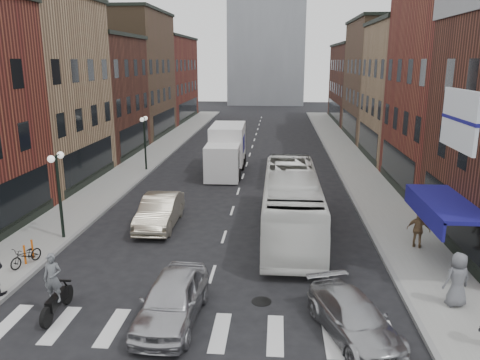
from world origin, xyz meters
name	(u,v)px	position (x,y,z in m)	size (l,w,h in m)	color
ground	(209,286)	(0.00, 0.00, 0.00)	(160.00, 160.00, 0.00)	black
sidewalk_left	(147,159)	(-8.50, 22.00, 0.07)	(3.00, 74.00, 0.15)	gray
sidewalk_right	(352,163)	(8.50, 22.00, 0.07)	(3.00, 74.00, 0.15)	gray
curb_left	(164,160)	(-7.00, 22.00, 0.00)	(0.20, 74.00, 0.16)	gray
curb_right	(333,163)	(7.00, 22.00, 0.00)	(0.20, 74.00, 0.16)	gray
crosswalk_stripes	(194,331)	(0.00, -3.00, 0.00)	(12.00, 2.20, 0.01)	silver
bldg_left_mid_a	(11,91)	(-14.99, 14.00, 6.15)	(10.30, 10.20, 12.30)	#906E4F
bldg_left_mid_b	(77,96)	(-14.99, 24.00, 5.15)	(10.30, 10.20, 10.30)	#411F17
bldg_left_far_a	(118,74)	(-14.99, 35.00, 6.65)	(10.30, 12.20, 13.30)	brown
bldg_left_far_b	(152,79)	(-14.99, 49.00, 5.65)	(10.30, 16.20, 11.30)	maroon
bldg_right_mid_b	(433,92)	(14.99, 24.00, 5.65)	(10.30, 10.20, 11.30)	#906E4F
bldg_right_far_a	(400,80)	(14.99, 35.00, 6.15)	(10.30, 12.20, 12.30)	brown
bldg_right_far_b	(373,83)	(14.99, 49.00, 5.15)	(10.30, 16.20, 10.30)	#411F17
awning_blue	(441,204)	(8.93, 2.50, 2.63)	(1.80, 5.00, 0.78)	navy
billboard_sign	(462,122)	(8.59, 0.50, 6.13)	(1.52, 3.00, 3.70)	black
streetlamp_near	(58,180)	(-7.40, 4.00, 2.91)	(0.32, 1.22, 4.11)	black
streetlamp_far	(144,133)	(-7.40, 18.00, 2.91)	(0.32, 1.22, 4.11)	black
bike_rack	(29,252)	(-7.60, 1.30, 0.55)	(0.08, 0.68, 0.80)	#D8590C
box_truck	(226,150)	(-1.31, 18.11, 1.69)	(2.52, 7.90, 3.42)	white
motorcycle_rider	(54,287)	(-4.65, -2.45, 1.02)	(0.61, 2.15, 2.19)	black
transit_bus	(291,203)	(3.16, 5.83, 1.52)	(2.56, 10.93, 3.04)	white
sedan_left_near	(172,299)	(-0.80, -2.44, 0.76)	(1.78, 4.43, 1.51)	#B5B4B9
sedan_left_far	(160,211)	(-3.38, 6.22, 0.79)	(1.67, 4.78, 1.57)	beige
curb_car	(354,318)	(4.85, -2.87, 0.61)	(1.71, 4.21, 1.22)	#A3A3A7
parked_bicycle	(26,256)	(-7.50, 0.92, 0.55)	(0.53, 1.53, 0.80)	black
ped_right_b	(419,230)	(8.65, 4.07, 0.98)	(0.97, 0.48, 1.65)	olive
ped_right_c	(457,279)	(8.49, -0.97, 1.08)	(0.91, 0.59, 1.87)	slate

